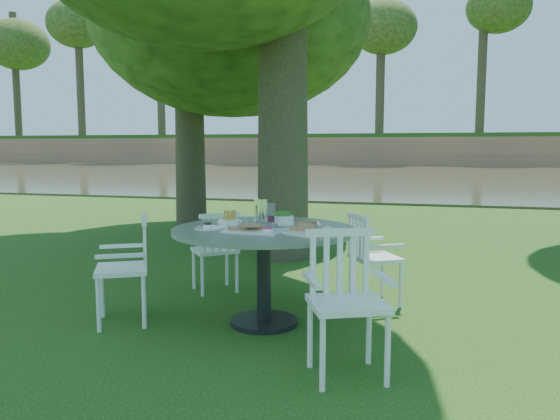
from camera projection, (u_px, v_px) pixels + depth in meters
The scene contains 9 objects.
ground at pixel (274, 300), 5.27m from camera, with size 140.00×140.00×0.00m, color #14390B.
table at pixel (264, 245), 4.47m from camera, with size 1.50×1.50×0.81m.
chair_ne at pixel (367, 252), 5.06m from camera, with size 0.56×0.57×0.85m.
chair_nw at pixel (217, 246), 5.47m from camera, with size 0.56×0.56×0.82m.
chair_sw at pixel (132, 261), 4.54m from camera, with size 0.58×0.60×0.89m.
chair_se at pixel (344, 290), 3.53m from camera, with size 0.61×0.59×0.93m.
tableware at pixel (262, 222), 4.50m from camera, with size 1.11×0.82×0.22m.
river at pixel (403, 176), 27.27m from camera, with size 100.00×28.00×0.12m, color #383A22.
far_bank at pixel (421, 74), 43.69m from camera, with size 100.00×18.00×15.20m.
Camera 1 is at (1.44, -4.93, 1.47)m, focal length 35.00 mm.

